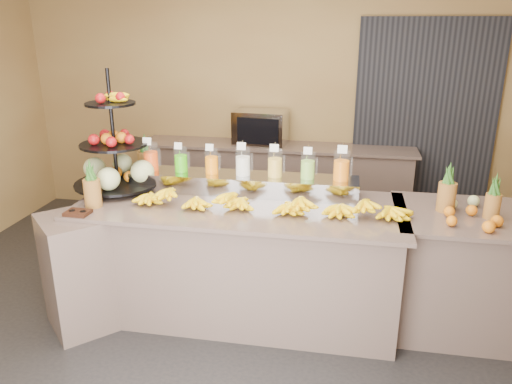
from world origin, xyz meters
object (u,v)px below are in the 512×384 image
(condiment_caddy, at_px, (78,213))
(oven_warmer, at_px, (261,127))
(right_fruit_pile, at_px, (468,210))
(pitcher_tray, at_px, (243,184))
(fruit_stand, at_px, (121,161))
(banana_heap, at_px, (265,200))

(condiment_caddy, xyz_separation_m, oven_warmer, (0.94, 2.37, 0.18))
(right_fruit_pile, height_order, oven_warmer, oven_warmer)
(pitcher_tray, height_order, right_fruit_pile, right_fruit_pile)
(fruit_stand, bearing_deg, banana_heap, -3.74)
(fruit_stand, distance_m, right_fruit_pile, 2.69)
(pitcher_tray, xyz_separation_m, oven_warmer, (-0.14, 1.67, 0.12))
(pitcher_tray, xyz_separation_m, right_fruit_pile, (1.68, -0.27, -0.01))
(fruit_stand, distance_m, oven_warmer, 1.97)
(oven_warmer, bearing_deg, fruit_stand, -111.37)
(pitcher_tray, relative_size, banana_heap, 0.89)
(pitcher_tray, distance_m, condiment_caddy, 1.29)
(pitcher_tray, bearing_deg, condiment_caddy, -147.20)
(fruit_stand, height_order, oven_warmer, fruit_stand)
(banana_heap, bearing_deg, oven_warmer, 100.79)
(pitcher_tray, height_order, banana_heap, banana_heap)
(fruit_stand, relative_size, right_fruit_pile, 2.40)
(pitcher_tray, distance_m, banana_heap, 0.43)
(pitcher_tray, xyz_separation_m, banana_heap, (0.24, -0.36, -0.00))
(fruit_stand, bearing_deg, right_fruit_pile, 4.21)
(fruit_stand, height_order, right_fruit_pile, fruit_stand)
(condiment_caddy, bearing_deg, fruit_stand, 81.63)
(banana_heap, distance_m, oven_warmer, 2.07)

